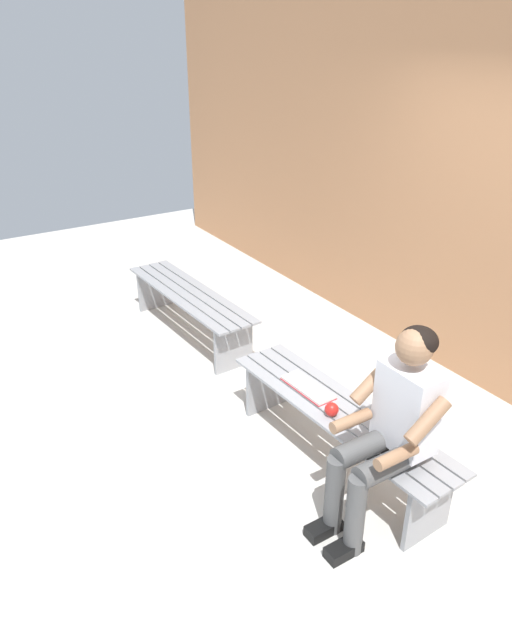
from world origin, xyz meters
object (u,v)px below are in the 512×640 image
(bench_near, at_px, (337,421))
(bench_far, at_px, (190,302))
(book_open, at_px, (308,388))
(apple, at_px, (332,409))
(person_seated, at_px, (390,426))

(bench_near, xyz_separation_m, bench_far, (2.16, -0.00, -0.00))
(bench_far, distance_m, book_open, 1.88)
(bench_near, height_order, apple, apple)
(bench_far, xyz_separation_m, person_seated, (-2.69, 0.10, 0.35))
(bench_far, height_order, apple, apple)
(bench_near, distance_m, book_open, 0.31)
(bench_near, height_order, person_seated, person_seated)
(person_seated, height_order, book_open, person_seated)
(bench_near, relative_size, person_seated, 1.44)
(bench_far, bearing_deg, person_seated, 177.87)
(person_seated, xyz_separation_m, book_open, (0.82, -0.07, -0.23))
(bench_far, bearing_deg, bench_near, 180.00)
(bench_far, distance_m, apple, 2.20)
(person_seated, distance_m, book_open, 0.85)
(bench_far, xyz_separation_m, book_open, (-1.88, 0.03, 0.12))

